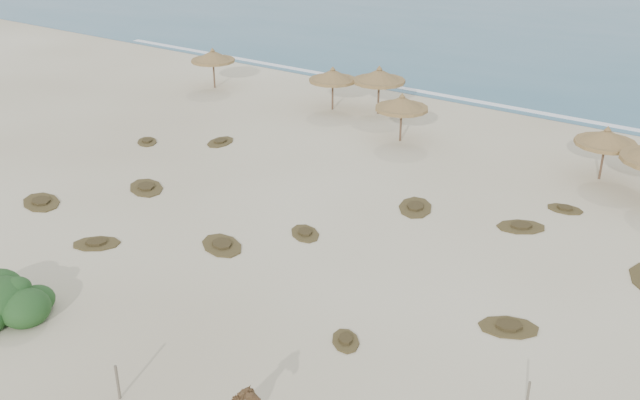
# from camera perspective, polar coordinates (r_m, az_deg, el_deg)

# --- Properties ---
(ground) EXTENTS (160.00, 160.00, 0.00)m
(ground) POSITION_cam_1_polar(r_m,az_deg,el_deg) (26.67, -6.13, -6.36)
(ground) COLOR beige
(ground) RESTS_ON ground
(foam_line) EXTENTS (70.00, 0.60, 0.01)m
(foam_line) POSITION_cam_1_polar(r_m,az_deg,el_deg) (47.64, 14.82, 7.18)
(foam_line) COLOR white
(foam_line) RESTS_ON ground
(palapa_0) EXTENTS (3.37, 3.37, 2.81)m
(palapa_0) POSITION_cam_1_polar(r_m,az_deg,el_deg) (50.49, -8.57, 11.26)
(palapa_0) COLOR brown
(palapa_0) RESTS_ON ground
(palapa_1) EXTENTS (3.73, 3.73, 2.79)m
(palapa_1) POSITION_cam_1_polar(r_m,az_deg,el_deg) (45.08, 1.02, 9.88)
(palapa_1) COLOR brown
(palapa_1) RESTS_ON ground
(palapa_2) EXTENTS (4.09, 4.09, 3.03)m
(palapa_2) POSITION_cam_1_polar(r_m,az_deg,el_deg) (44.40, 4.76, 9.82)
(palapa_2) COLOR brown
(palapa_2) RESTS_ON ground
(palapa_3) EXTENTS (3.11, 3.11, 2.76)m
(palapa_3) POSITION_cam_1_polar(r_m,az_deg,el_deg) (39.74, 6.56, 7.64)
(palapa_3) COLOR brown
(palapa_3) RESTS_ON ground
(palapa_4) EXTENTS (3.86, 3.86, 2.74)m
(palapa_4) POSITION_cam_1_polar(r_m,az_deg,el_deg) (36.93, 21.93, 4.62)
(palapa_4) COLOR brown
(palapa_4) RESTS_ON ground
(fence_post_near) EXTENTS (0.09, 0.09, 1.14)m
(fence_post_near) POSITION_cam_1_polar(r_m,az_deg,el_deg) (21.61, -15.89, -13.84)
(fence_post_near) COLOR #6E6352
(fence_post_near) RESTS_ON ground
(fence_post_far) EXTENTS (0.08, 0.08, 1.01)m
(fence_post_far) POSITION_cam_1_polar(r_m,az_deg,el_deg) (21.27, 16.29, -14.85)
(fence_post_far) COLOR #6E6352
(fence_post_far) RESTS_ON ground
(bush) EXTENTS (3.51, 3.09, 1.57)m
(bush) POSITION_cam_1_polar(r_m,az_deg,el_deg) (26.58, -24.10, -7.45)
(bush) COLOR #264F22
(bush) RESTS_ON ground
(scrub_0) EXTENTS (2.75, 2.24, 0.16)m
(scrub_0) POSITION_cam_1_polar(r_m,az_deg,el_deg) (34.86, -21.41, -0.15)
(scrub_0) COLOR brown
(scrub_0) RESTS_ON ground
(scrub_1) EXTENTS (2.77, 2.45, 0.16)m
(scrub_1) POSITION_cam_1_polar(r_m,az_deg,el_deg) (34.96, -13.74, 0.98)
(scrub_1) COLOR brown
(scrub_1) RESTS_ON ground
(scrub_2) EXTENTS (2.04, 1.91, 0.16)m
(scrub_2) POSITION_cam_1_polar(r_m,az_deg,el_deg) (29.69, -1.21, -2.66)
(scrub_2) COLOR brown
(scrub_2) RESTS_ON ground
(scrub_3) EXTENTS (2.31, 2.70, 0.16)m
(scrub_3) POSITION_cam_1_polar(r_m,az_deg,el_deg) (32.24, 7.64, -0.57)
(scrub_3) COLOR brown
(scrub_3) RESTS_ON ground
(scrub_4) EXTENTS (2.39, 2.08, 0.16)m
(scrub_4) POSITION_cam_1_polar(r_m,az_deg,el_deg) (24.71, 14.86, -9.78)
(scrub_4) COLOR brown
(scrub_4) RESTS_ON ground
(scrub_6) EXTENTS (1.59, 2.13, 0.16)m
(scrub_6) POSITION_cam_1_polar(r_m,az_deg,el_deg) (40.23, -7.98, 4.64)
(scrub_6) COLOR brown
(scrub_6) RESTS_ON ground
(scrub_7) EXTENTS (2.49, 2.30, 0.16)m
(scrub_7) POSITION_cam_1_polar(r_m,az_deg,el_deg) (31.41, 15.79, -2.05)
(scrub_7) COLOR brown
(scrub_7) RESTS_ON ground
(scrub_8) EXTENTS (1.95, 1.85, 0.16)m
(scrub_8) POSITION_cam_1_polar(r_m,az_deg,el_deg) (41.05, -13.67, 4.57)
(scrub_8) COLOR brown
(scrub_8) RESTS_ON ground
(scrub_9) EXTENTS (2.62, 2.21, 0.16)m
(scrub_9) POSITION_cam_1_polar(r_m,az_deg,el_deg) (29.03, -7.86, -3.59)
(scrub_9) COLOR brown
(scrub_9) RESTS_ON ground
(scrub_10) EXTENTS (1.69, 1.18, 0.16)m
(scrub_10) POSITION_cam_1_polar(r_m,az_deg,el_deg) (33.64, 19.01, -0.67)
(scrub_10) COLOR brown
(scrub_10) RESTS_ON ground
(scrub_11) EXTENTS (2.32, 2.18, 0.16)m
(scrub_11) POSITION_cam_1_polar(r_m,az_deg,el_deg) (30.29, -17.46, -3.32)
(scrub_11) COLOR brown
(scrub_11) RESTS_ON ground
(scrub_12) EXTENTS (1.56, 1.58, 0.16)m
(scrub_12) POSITION_cam_1_polar(r_m,az_deg,el_deg) (23.31, 2.06, -11.17)
(scrub_12) COLOR brown
(scrub_12) RESTS_ON ground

